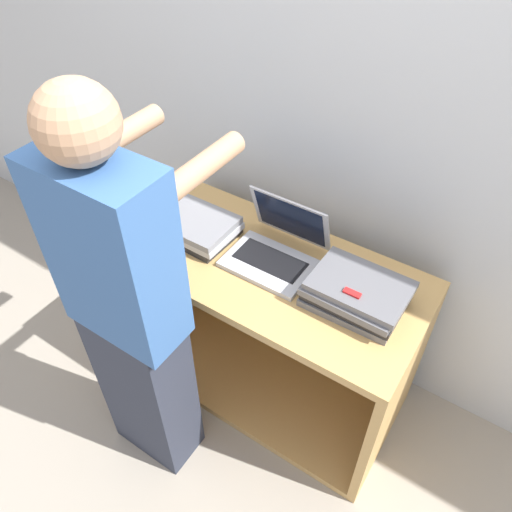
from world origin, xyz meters
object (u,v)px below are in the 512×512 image
laptop_open (276,249)px  person (131,315)px  laptop_stack_right (356,294)px  laptop_stack_left (194,225)px

laptop_open → person: person is taller
person → laptop_stack_right: bearing=40.1°
laptop_open → laptop_stack_right: laptop_open is taller
laptop_stack_left → laptop_stack_right: laptop_stack_right is taller
laptop_stack_right → person: 0.78m
laptop_open → laptop_stack_right: 0.36m
laptop_open → laptop_stack_left: 0.36m
laptop_open → person: bearing=-113.2°
laptop_open → laptop_stack_left: laptop_open is taller
laptop_open → laptop_stack_left: size_ratio=0.95×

